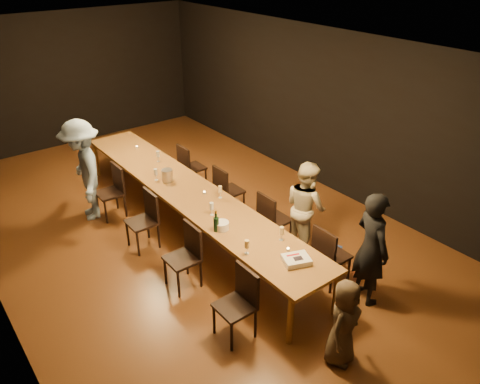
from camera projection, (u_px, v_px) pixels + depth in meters
ground at (190, 229)px, 7.93m from camera, size 10.00×10.00×0.00m
room_shell at (182, 111)px, 6.95m from camera, size 6.04×10.04×3.02m
table at (187, 192)px, 7.60m from camera, size 0.90×6.00×0.75m
chair_right_0 at (332, 255)px, 6.50m from camera, size 0.42×0.42×0.93m
chair_right_1 at (275, 219)px, 7.33m from camera, size 0.42×0.42×0.93m
chair_right_2 at (229, 190)px, 8.17m from camera, size 0.42×0.42×0.93m
chair_right_3 at (193, 167)px, 9.01m from camera, size 0.42×0.42×0.93m
chair_left_0 at (235, 306)px, 5.58m from camera, size 0.42×0.42×0.93m
chair_left_1 at (182, 258)px, 6.42m from camera, size 0.42×0.42×0.93m
chair_left_2 at (142, 222)px, 7.26m from camera, size 0.42×0.42×0.93m
chair_left_3 at (110, 193)px, 8.09m from camera, size 0.42×0.42×0.93m
woman_birthday at (371, 248)px, 6.05m from camera, size 0.52×0.67×1.61m
woman_tan at (306, 207)px, 7.12m from camera, size 0.67×0.80×1.48m
man_blue at (84, 171)px, 7.89m from camera, size 0.89×1.26×1.78m
child at (344, 322)px, 5.22m from camera, size 0.63×0.51×1.10m
gift_bag_red at (364, 264)px, 6.86m from camera, size 0.24×0.19×0.25m
gift_bag_blue at (333, 258)px, 6.92m from camera, size 0.31×0.26×0.33m
birthday_cake at (296, 260)px, 5.85m from camera, size 0.40×0.36×0.08m
plate_stack at (222, 226)px, 6.52m from camera, size 0.26×0.26×0.11m
champagne_bottle at (216, 221)px, 6.43m from camera, size 0.08×0.08×0.33m
ice_bucket at (167, 175)px, 7.80m from camera, size 0.25×0.25×0.21m
wineglass_0 at (247, 247)px, 5.99m from camera, size 0.06×0.06×0.21m
wineglass_1 at (281, 234)px, 6.26m from camera, size 0.06×0.06×0.21m
wineglass_2 at (212, 209)px, 6.83m from camera, size 0.06×0.06×0.21m
wineglass_3 at (220, 192)px, 7.29m from camera, size 0.06×0.06×0.21m
wineglass_4 at (156, 175)px, 7.84m from camera, size 0.06×0.06×0.21m
wineglass_5 at (158, 156)px, 8.49m from camera, size 0.06×0.06×0.21m
tealight_near at (288, 249)px, 6.09m from camera, size 0.05×0.05×0.03m
tealight_mid at (204, 193)px, 7.46m from camera, size 0.05×0.05×0.03m
tealight_far at (137, 147)px, 9.10m from camera, size 0.05×0.05×0.03m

